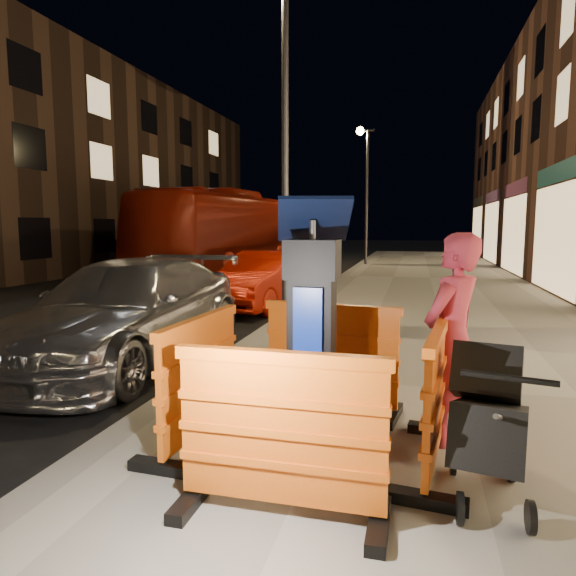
% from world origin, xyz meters
% --- Properties ---
extents(ground_plane, '(120.00, 120.00, 0.00)m').
position_xyz_m(ground_plane, '(0.00, 0.00, 0.00)').
color(ground_plane, black).
rests_on(ground_plane, ground).
extents(sidewalk, '(6.00, 60.00, 0.15)m').
position_xyz_m(sidewalk, '(3.00, 0.00, 0.07)').
color(sidewalk, gray).
rests_on(sidewalk, ground).
extents(kerb, '(0.30, 60.00, 0.15)m').
position_xyz_m(kerb, '(0.00, 0.00, 0.07)').
color(kerb, slate).
rests_on(kerb, ground).
extents(parking_kiosk, '(0.65, 0.65, 1.91)m').
position_xyz_m(parking_kiosk, '(1.73, -1.95, 1.10)').
color(parking_kiosk, black).
rests_on(parking_kiosk, sidewalk).
extents(barrier_front, '(1.37, 0.57, 1.06)m').
position_xyz_m(barrier_front, '(1.73, -2.90, 0.68)').
color(barrier_front, orange).
rests_on(barrier_front, sidewalk).
extents(barrier_back, '(1.43, 0.75, 1.06)m').
position_xyz_m(barrier_back, '(1.73, -1.00, 0.68)').
color(barrier_back, orange).
rests_on(barrier_back, sidewalk).
extents(barrier_kerbside, '(0.64, 1.39, 1.06)m').
position_xyz_m(barrier_kerbside, '(0.78, -1.95, 0.68)').
color(barrier_kerbside, orange).
rests_on(barrier_kerbside, sidewalk).
extents(barrier_bldgside, '(0.73, 1.43, 1.06)m').
position_xyz_m(barrier_bldgside, '(2.68, -1.95, 0.68)').
color(barrier_bldgside, orange).
rests_on(barrier_bldgside, sidewalk).
extents(car_silver, '(2.14, 5.05, 1.45)m').
position_xyz_m(car_silver, '(-1.52, 0.72, 0.00)').
color(car_silver, '#B0B0B5').
rests_on(car_silver, ground).
extents(car_red, '(2.05, 4.22, 1.33)m').
position_xyz_m(car_red, '(-0.97, 5.83, 0.00)').
color(car_red, '#981104').
rests_on(car_red, ground).
extents(bus_doubledecker, '(3.70, 12.07, 3.31)m').
position_xyz_m(bus_doubledecker, '(-5.09, 14.74, 0.00)').
color(bus_doubledecker, maroon).
rests_on(bus_doubledecker, ground).
extents(man, '(0.70, 0.77, 1.76)m').
position_xyz_m(man, '(2.81, -1.45, 1.03)').
color(man, maroon).
rests_on(man, sidewalk).
extents(stroller, '(0.67, 0.89, 0.99)m').
position_xyz_m(stroller, '(3.01, -2.35, 0.65)').
color(stroller, black).
rests_on(stroller, sidewalk).
extents(street_lamp_mid, '(0.12, 0.12, 6.00)m').
position_xyz_m(street_lamp_mid, '(0.25, 3.00, 3.15)').
color(street_lamp_mid, '#3F3F44').
rests_on(street_lamp_mid, sidewalk).
extents(street_lamp_far, '(0.12, 0.12, 6.00)m').
position_xyz_m(street_lamp_far, '(0.25, 18.00, 3.15)').
color(street_lamp_far, '#3F3F44').
rests_on(street_lamp_far, sidewalk).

